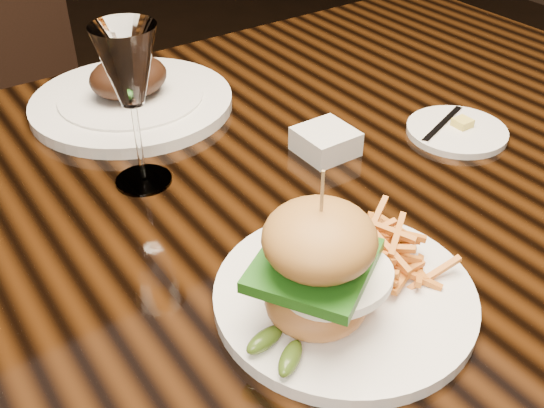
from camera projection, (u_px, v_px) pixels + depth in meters
dining_table at (229, 231)px, 0.87m from camera, size 1.60×0.90×0.75m
burger_plate at (341, 273)px, 0.62m from camera, size 0.27×0.27×0.18m
side_saucer at (457, 131)px, 0.92m from camera, size 0.14×0.14×0.02m
ramekin at (326, 141)px, 0.88m from camera, size 0.08×0.08×0.03m
wine_glass at (129, 71)px, 0.74m from camera, size 0.08×0.08×0.21m
far_dish at (131, 97)px, 0.98m from camera, size 0.31×0.31×0.10m
chair_far at (13, 94)px, 1.51m from camera, size 0.54×0.55×0.95m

